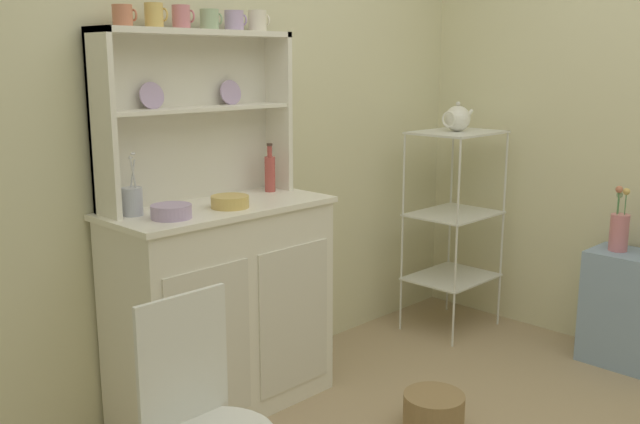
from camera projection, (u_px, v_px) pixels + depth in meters
wall_back at (230, 118)px, 3.27m from camera, size 3.84×0.05×2.50m
hutch_cabinet at (222, 306)px, 3.07m from camera, size 0.98×0.45×0.92m
hutch_shelf_unit at (193, 103)px, 3.00m from camera, size 0.91×0.18×0.72m
bakers_rack at (454, 207)px, 3.96m from camera, size 0.48×0.38×1.13m
side_shelf_blue at (636, 311)px, 3.53m from camera, size 0.28×0.48×0.58m
wire_chair at (201, 411)px, 2.05m from camera, size 0.36×0.36×0.85m
floor_basket at (434, 413)px, 2.94m from camera, size 0.25×0.25×0.16m
cup_terracotta_0 at (123, 16)px, 2.67m from camera, size 0.09×0.08×0.08m
cup_gold_1 at (154, 15)px, 2.76m from camera, size 0.09×0.07×0.09m
cup_rose_2 at (182, 17)px, 2.85m from camera, size 0.09×0.07×0.09m
cup_sage_3 at (210, 19)px, 2.95m from camera, size 0.09×0.08×0.08m
cup_lilac_4 at (234, 21)px, 3.04m from camera, size 0.10×0.08×0.08m
cup_cream_5 at (258, 21)px, 3.13m from camera, size 0.10×0.08×0.09m
bowl_mixing_large at (171, 212)px, 2.72m from camera, size 0.16×0.16×0.05m
bowl_floral_medium at (230, 202)px, 2.92m from camera, size 0.16×0.16×0.05m
jam_bottle at (270, 172)px, 3.26m from camera, size 0.05×0.05×0.22m
utensil_jar at (132, 201)px, 2.76m from camera, size 0.08×0.08×0.25m
porcelain_teapot at (457, 118)px, 3.86m from camera, size 0.23×0.14×0.16m
flower_vase at (619, 230)px, 3.53m from camera, size 0.09×0.09×0.33m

